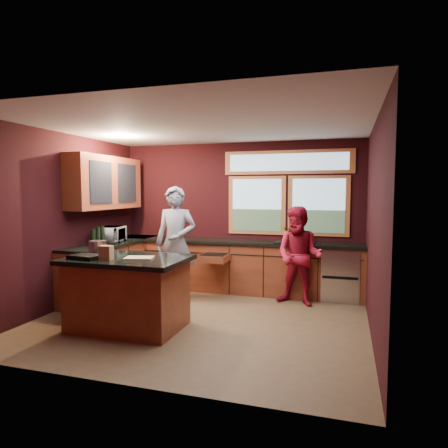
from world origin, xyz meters
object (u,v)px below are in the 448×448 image
at_px(island, 128,292).
at_px(stock_pot, 98,247).
at_px(person_grey, 176,243).
at_px(cutting_board, 139,258).
at_px(person_red, 299,256).

distance_m(island, stock_pot, 0.80).
height_order(person_grey, cutting_board, person_grey).
distance_m(cutting_board, stock_pot, 0.78).
xyz_separation_m(person_grey, stock_pot, (-0.58, -1.33, 0.09)).
bearing_deg(island, stock_pot, 164.74).
height_order(island, person_grey, person_grey).
relative_size(island, person_red, 0.99).
xyz_separation_m(island, stock_pot, (-0.55, 0.15, 0.56)).
bearing_deg(cutting_board, island, 165.96).
xyz_separation_m(island, person_red, (2.03, 1.76, 0.31)).
relative_size(island, stock_pot, 6.46).
bearing_deg(person_grey, island, -95.26).
bearing_deg(person_red, person_grey, -158.70).
relative_size(person_grey, person_red, 1.20).
height_order(person_grey, person_red, person_grey).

